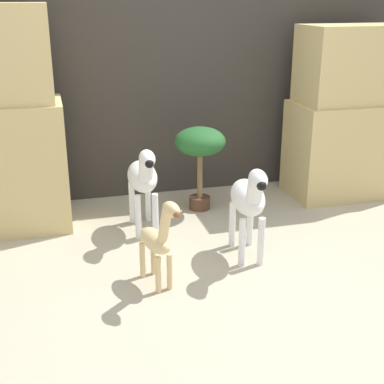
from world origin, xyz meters
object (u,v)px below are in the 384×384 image
Objects in this scene: zebra_right at (249,199)px; potted_palm_front at (200,147)px; zebra_left at (143,177)px; giraffe_figurine at (158,238)px.

potted_palm_front is at bearing 93.96° from zebra_right.
zebra_left is 0.60m from potted_palm_front.
zebra_left is (-0.56, 0.58, 0.00)m from zebra_right.
zebra_right is 1.00× the size of zebra_left.
giraffe_figurine is 1.25m from potted_palm_front.
potted_palm_front is (0.56, 1.10, 0.20)m from giraffe_figurine.
zebra_right is at bearing -45.97° from zebra_left.
zebra_left is 0.80m from giraffe_figurine.
potted_palm_front is at bearing 63.08° from giraffe_figurine.
zebra_right is at bearing 18.48° from giraffe_figurine.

